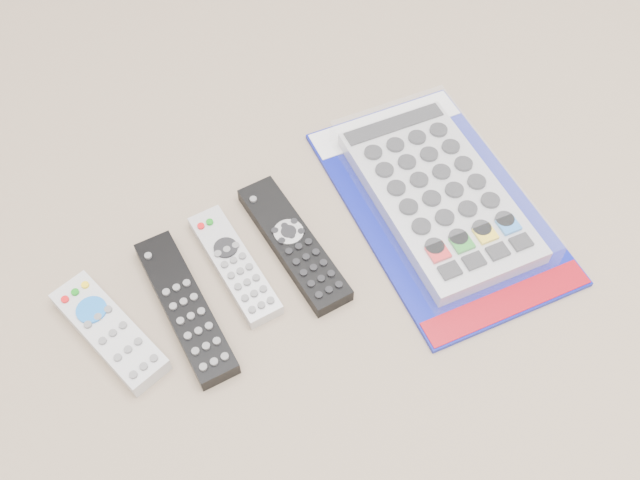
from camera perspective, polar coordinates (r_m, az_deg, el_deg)
remote_small_grey at (r=0.84m, az=-16.49°, el=-7.02°), size 0.07×0.17×0.02m
remote_slim_black at (r=0.84m, az=-10.71°, el=-5.29°), size 0.07×0.21×0.02m
remote_silver_dvd at (r=0.86m, az=-6.86°, el=-1.98°), size 0.06×0.17×0.02m
remote_large_black at (r=0.87m, az=-2.12°, el=-0.29°), size 0.07×0.21×0.02m
jumbo_remote_packaged at (r=0.92m, az=9.47°, el=3.68°), size 0.28×0.39×0.05m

